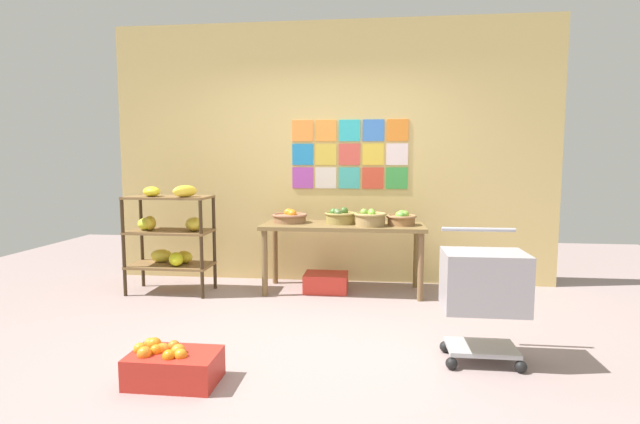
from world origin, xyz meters
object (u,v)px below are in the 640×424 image
produce_crate_under_table (326,282)px  shopping_cart (484,285)px  banana_shelf_unit (170,231)px  fruit_basket_left (370,218)px  display_table (343,232)px  fruit_basket_back_right (340,217)px  fruit_basket_right (290,217)px  orange_crate_foreground (172,365)px  fruit_basket_back_left (401,218)px

produce_crate_under_table → shopping_cart: size_ratio=0.50×
banana_shelf_unit → fruit_basket_left: size_ratio=3.45×
display_table → fruit_basket_back_right: 0.17m
fruit_basket_right → shopping_cart: 2.42m
fruit_basket_left → shopping_cart: size_ratio=0.37×
fruit_basket_back_right → orange_crate_foreground: 2.54m
banana_shelf_unit → fruit_basket_right: 1.27m
fruit_basket_back_right → fruit_basket_back_left: bearing=-4.9°
produce_crate_under_table → orange_crate_foreground: size_ratio=0.83×
banana_shelf_unit → shopping_cart: bearing=-26.8°
fruit_basket_right → fruit_basket_back_left: bearing=-3.7°
display_table → shopping_cart: 2.00m
fruit_basket_right → fruit_basket_back_left: (1.18, -0.08, 0.01)m
banana_shelf_unit → fruit_basket_right: (1.22, 0.31, 0.13)m
produce_crate_under_table → fruit_basket_left: bearing=-9.2°
fruit_basket_right → produce_crate_under_table: fruit_basket_right is taller
fruit_basket_right → fruit_basket_left: bearing=-11.3°
fruit_basket_back_left → fruit_basket_left: size_ratio=0.94×
display_table → orange_crate_foreground: size_ratio=3.08×
fruit_basket_right → produce_crate_under_table: 0.80m
fruit_basket_left → orange_crate_foreground: 2.54m
orange_crate_foreground → produce_crate_under_table: bearing=71.4°
banana_shelf_unit → produce_crate_under_table: size_ratio=2.50×
fruit_basket_right → shopping_cart: (1.65, -1.76, -0.24)m
display_table → shopping_cart: (1.07, -1.69, -0.10)m
fruit_basket_right → fruit_basket_left: 0.88m
banana_shelf_unit → produce_crate_under_table: bearing=7.4°
fruit_basket_back_left → fruit_basket_back_right: size_ratio=0.93×
fruit_basket_right → fruit_basket_back_left: fruit_basket_back_left is taller
fruit_basket_back_left → orange_crate_foreground: size_ratio=0.56×
fruit_basket_left → orange_crate_foreground: fruit_basket_left is taller
fruit_basket_right → produce_crate_under_table: (0.40, -0.10, -0.68)m
fruit_basket_right → fruit_basket_back_right: (0.54, -0.02, 0.01)m
fruit_basket_right → orange_crate_foreground: (-0.34, -2.30, -0.67)m
banana_shelf_unit → fruit_basket_back_left: bearing=5.5°
fruit_basket_back_right → shopping_cart: 2.08m
fruit_basket_back_left → orange_crate_foreground: fruit_basket_back_left is taller
banana_shelf_unit → display_table: 1.82m
shopping_cart → produce_crate_under_table: bearing=119.6°
display_table → shopping_cart: bearing=-57.6°
fruit_basket_right → orange_crate_foreground: 2.42m
orange_crate_foreground → shopping_cart: (1.99, 0.54, 0.43)m
banana_shelf_unit → display_table: (1.80, 0.23, -0.02)m
fruit_basket_right → produce_crate_under_table: bearing=-13.7°
fruit_basket_left → display_table: bearing=160.8°
display_table → fruit_basket_left: (0.28, -0.10, 0.17)m
display_table → banana_shelf_unit: bearing=-172.6°
banana_shelf_unit → produce_crate_under_table: (1.62, 0.21, -0.56)m
fruit_basket_back_right → orange_crate_foreground: bearing=-111.1°
orange_crate_foreground → shopping_cart: shopping_cart is taller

